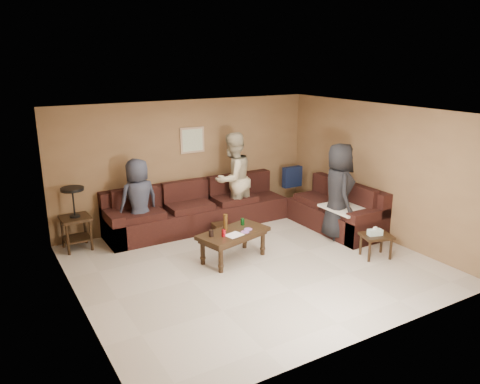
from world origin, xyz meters
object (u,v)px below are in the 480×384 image
(end_table_left, at_px, (75,217))
(person_left, at_px, (139,200))
(coffee_table, at_px, (233,236))
(person_middle, at_px, (233,179))
(sectional_sofa, at_px, (247,213))
(waste_bin, at_px, (219,231))
(side_table_right, at_px, (376,237))
(person_right, at_px, (338,191))

(end_table_left, height_order, person_left, person_left)
(coffee_table, xyz_separation_m, person_middle, (0.90, 1.57, 0.51))
(sectional_sofa, relative_size, waste_bin, 16.06)
(side_table_right, xyz_separation_m, waste_bin, (-1.87, 2.13, -0.22))
(sectional_sofa, distance_m, person_left, 2.15)
(coffee_table, distance_m, end_table_left, 2.83)
(coffee_table, xyz_separation_m, person_right, (2.20, -0.10, 0.48))
(sectional_sofa, relative_size, end_table_left, 4.11)
(coffee_table, xyz_separation_m, end_table_left, (-2.17, 1.81, 0.17))
(coffee_table, xyz_separation_m, waste_bin, (0.26, 0.97, -0.28))
(coffee_table, bearing_deg, person_left, 123.29)
(person_right, bearing_deg, side_table_right, -159.68)
(sectional_sofa, distance_m, end_table_left, 3.23)
(person_middle, bearing_deg, person_left, -19.30)
(end_table_left, relative_size, person_right, 0.63)
(sectional_sofa, bearing_deg, person_right, -46.24)
(side_table_right, bearing_deg, end_table_left, 145.41)
(sectional_sofa, bearing_deg, coffee_table, -130.37)
(sectional_sofa, distance_m, side_table_right, 2.59)
(waste_bin, bearing_deg, person_right, -28.79)
(person_right, bearing_deg, person_middle, 62.19)
(sectional_sofa, distance_m, waste_bin, 0.78)
(side_table_right, height_order, person_right, person_right)
(side_table_right, relative_size, waste_bin, 2.04)
(end_table_left, height_order, side_table_right, end_table_left)
(coffee_table, distance_m, person_middle, 1.88)
(sectional_sofa, bearing_deg, person_middle, 103.35)
(sectional_sofa, xyz_separation_m, side_table_right, (1.14, -2.32, 0.03))
(sectional_sofa, height_order, person_right, person_right)
(person_middle, xyz_separation_m, person_right, (1.31, -1.67, -0.04))
(sectional_sofa, height_order, end_table_left, end_table_left)
(waste_bin, xyz_separation_m, person_middle, (0.64, 0.60, 0.79))
(sectional_sofa, xyz_separation_m, waste_bin, (-0.74, -0.19, -0.18))
(sectional_sofa, xyz_separation_m, person_middle, (-0.10, 0.41, 0.61))
(waste_bin, bearing_deg, side_table_right, -48.62)
(end_table_left, distance_m, person_right, 4.78)
(person_right, bearing_deg, waste_bin, 85.38)
(person_left, bearing_deg, sectional_sofa, 158.88)
(waste_bin, distance_m, person_middle, 1.18)
(side_table_right, relative_size, person_right, 0.33)
(person_middle, distance_m, person_right, 2.12)
(coffee_table, distance_m, waste_bin, 1.04)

